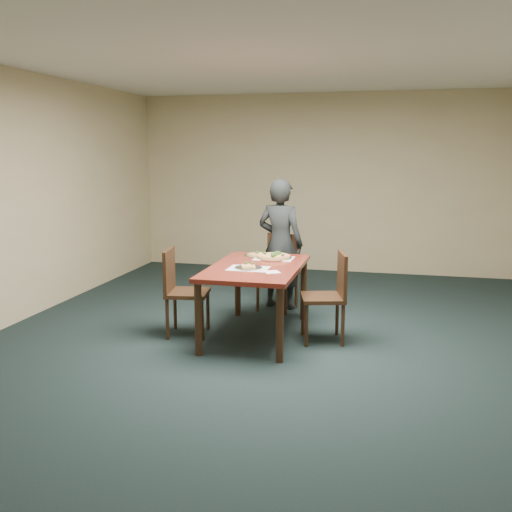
% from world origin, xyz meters
% --- Properties ---
extents(ground, '(8.00, 8.00, 0.00)m').
position_xyz_m(ground, '(0.00, 0.00, 0.00)').
color(ground, black).
rests_on(ground, ground).
extents(room_shell, '(8.00, 8.00, 8.00)m').
position_xyz_m(room_shell, '(0.00, 0.00, 1.74)').
color(room_shell, '#C2B286').
rests_on(room_shell, ground).
extents(dining_table, '(0.90, 1.50, 0.75)m').
position_xyz_m(dining_table, '(-0.27, 0.49, 0.66)').
color(dining_table, maroon).
rests_on(dining_table, ground).
extents(chair_far, '(0.49, 0.49, 0.91)m').
position_xyz_m(chair_far, '(-0.24, 1.61, 0.52)').
color(chair_far, black).
rests_on(chair_far, ground).
extents(chair_left, '(0.48, 0.48, 0.91)m').
position_xyz_m(chair_left, '(-1.05, 0.35, 0.52)').
color(chair_left, black).
rests_on(chair_left, ground).
extents(chair_right, '(0.51, 0.51, 0.91)m').
position_xyz_m(chair_right, '(0.50, 0.52, 0.52)').
color(chair_right, black).
rests_on(chair_right, ground).
extents(diner, '(0.65, 0.50, 1.58)m').
position_xyz_m(diner, '(-0.24, 1.66, 0.79)').
color(diner, black).
rests_on(diner, ground).
extents(placemat_main, '(0.42, 0.32, 0.00)m').
position_xyz_m(placemat_main, '(-0.17, 0.92, 0.75)').
color(placemat_main, white).
rests_on(placemat_main, dining_table).
extents(placemat_near, '(0.40, 0.30, 0.00)m').
position_xyz_m(placemat_near, '(-0.30, 0.33, 0.75)').
color(placemat_near, white).
rests_on(placemat_near, dining_table).
extents(pizza_pan, '(0.39, 0.39, 0.08)m').
position_xyz_m(pizza_pan, '(-0.17, 0.92, 0.77)').
color(pizza_pan, silver).
rests_on(pizza_pan, dining_table).
extents(slice_plate_near, '(0.28, 0.28, 0.06)m').
position_xyz_m(slice_plate_near, '(-0.31, 0.33, 0.76)').
color(slice_plate_near, silver).
rests_on(slice_plate_near, dining_table).
extents(slice_plate_far, '(0.28, 0.28, 0.06)m').
position_xyz_m(slice_plate_far, '(-0.39, 1.02, 0.76)').
color(slice_plate_far, silver).
rests_on(slice_plate_far, dining_table).
extents(napkin, '(0.19, 0.19, 0.01)m').
position_xyz_m(napkin, '(-0.04, 0.20, 0.75)').
color(napkin, white).
rests_on(napkin, dining_table).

